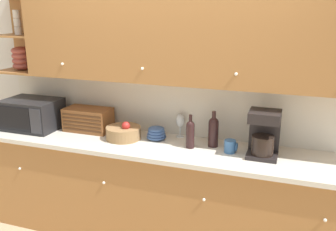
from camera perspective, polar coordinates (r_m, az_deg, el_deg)
The scene contains 14 objects.
ground_plane at distance 3.96m, azimuth 1.08°, elevation -15.70°, with size 24.00×24.00×0.00m, color tan.
wall_back at distance 3.47m, azimuth 1.34°, elevation 3.05°, with size 5.92×0.06×2.60m.
counter_unit at distance 3.47m, azimuth -0.52°, elevation -11.70°, with size 3.54×0.65×0.94m.
backsplash_panel at distance 3.46m, azimuth 1.15°, elevation 1.35°, with size 3.52×0.01×0.53m.
upper_cabinets at distance 3.15m, azimuth 3.02°, elevation 11.52°, with size 3.52×0.37×0.74m.
microwave at distance 3.90m, azimuth -20.01°, elevation 0.21°, with size 0.53×0.39×0.29m.
bread_box at distance 3.69m, azimuth -12.05°, elevation -0.59°, with size 0.44×0.25×0.22m.
fruit_basket at distance 3.42m, azimuth -6.80°, elevation -2.60°, with size 0.31×0.31×0.17m.
bowl_stack_on_counter at distance 3.39m, azimuth -1.78°, elevation -2.72°, with size 0.18×0.18×0.12m.
wine_glass at distance 3.42m, azimuth 1.88°, elevation -0.87°, with size 0.08×0.08×0.22m.
wine_bottle at distance 3.17m, azimuth 3.41°, elevation -2.68°, with size 0.07×0.07×0.29m.
second_wine_bottle at distance 3.21m, azimuth 6.93°, elevation -2.29°, with size 0.09×0.09×0.31m.
mug at distance 3.13m, azimuth 9.48°, elevation -4.66°, with size 0.11×0.10×0.11m.
coffee_maker at distance 3.07m, azimuth 14.40°, elevation -2.66°, with size 0.24×0.24×0.38m.
Camera 1 is at (1.04, -3.19, 2.10)m, focal length 40.00 mm.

